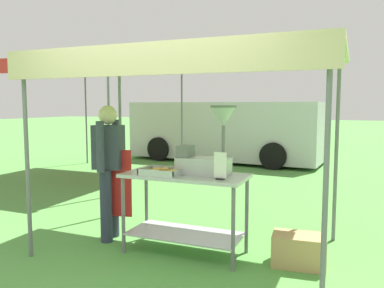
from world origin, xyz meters
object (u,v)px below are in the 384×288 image
(van_silver, at_px, (226,130))
(neighbour_tent, at_px, (92,68))
(stall_canopy, at_px, (188,63))
(donut_cart, at_px, (185,197))
(vendor, at_px, (109,165))
(menu_sign, at_px, (220,168))
(donut_tray, at_px, (162,172))
(donut_fryer, at_px, (208,149))
(supply_crate, at_px, (299,250))

(van_silver, bearing_deg, neighbour_tent, -118.43)
(stall_canopy, relative_size, donut_cart, 2.36)
(vendor, relative_size, van_silver, 0.29)
(stall_canopy, relative_size, vendor, 1.97)
(donut_cart, distance_m, menu_sign, 0.60)
(stall_canopy, bearing_deg, neighbour_tent, 138.63)
(stall_canopy, xyz_separation_m, donut_tray, (-0.21, -0.23, -1.16))
(donut_cart, xyz_separation_m, vendor, (-1.01, 0.05, 0.28))
(donut_cart, bearing_deg, stall_canopy, 90.00)
(donut_cart, bearing_deg, donut_tray, -147.60)
(vendor, xyz_separation_m, van_silver, (-0.76, 6.93, -0.02))
(donut_tray, height_order, neighbour_tent, neighbour_tent)
(donut_tray, bearing_deg, neighbour_tent, 135.01)
(donut_fryer, xyz_separation_m, van_silver, (-2.02, 6.92, -0.27))
(stall_canopy, bearing_deg, van_silver, 104.41)
(donut_tray, relative_size, neighbour_tent, 0.13)
(donut_tray, relative_size, supply_crate, 0.77)
(donut_cart, bearing_deg, van_silver, 104.22)
(menu_sign, height_order, supply_crate, menu_sign)
(van_silver, distance_m, neighbour_tent, 4.39)
(donut_cart, height_order, van_silver, van_silver)
(menu_sign, xyz_separation_m, supply_crate, (0.75, 0.28, -0.84))
(van_silver, xyz_separation_m, neighbour_tent, (-1.95, -3.61, 1.55))
(donut_cart, bearing_deg, vendor, 176.95)
(vendor, xyz_separation_m, neighbour_tent, (-2.72, 3.33, 1.53))
(donut_tray, height_order, vendor, vendor)
(stall_canopy, relative_size, supply_crate, 5.74)
(donut_fryer, height_order, menu_sign, donut_fryer)
(donut_fryer, bearing_deg, van_silver, 106.23)
(donut_fryer, distance_m, supply_crate, 1.38)
(supply_crate, bearing_deg, donut_cart, -174.05)
(donut_tray, distance_m, neighbour_tent, 5.20)
(donut_fryer, bearing_deg, neighbour_tent, 140.13)
(vendor, distance_m, supply_crate, 2.33)
(stall_canopy, xyz_separation_m, supply_crate, (1.20, 0.03, -1.91))
(supply_crate, bearing_deg, van_silver, 113.40)
(donut_tray, xyz_separation_m, menu_sign, (0.66, -0.02, 0.09))
(vendor, relative_size, neighbour_tent, 0.49)
(menu_sign, bearing_deg, donut_fryer, 133.49)
(van_silver, bearing_deg, vendor, -83.72)
(vendor, bearing_deg, supply_crate, 1.85)
(stall_canopy, xyz_separation_m, neighbour_tent, (-3.72, 3.28, 0.36))
(donut_cart, relative_size, van_silver, 0.24)
(donut_fryer, relative_size, neighbour_tent, 0.22)
(donut_cart, relative_size, vendor, 0.84)
(van_silver, bearing_deg, menu_sign, -72.71)
(donut_fryer, distance_m, van_silver, 7.22)
(supply_crate, bearing_deg, neighbour_tent, 146.54)
(stall_canopy, bearing_deg, supply_crate, 1.26)
(donut_cart, height_order, neighbour_tent, neighbour_tent)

